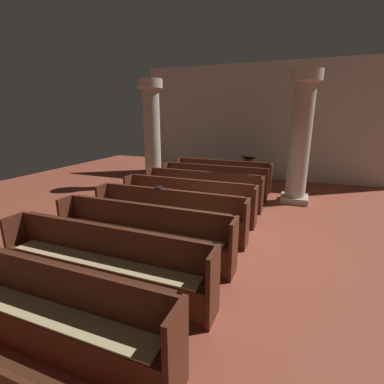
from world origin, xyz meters
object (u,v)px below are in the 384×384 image
pew_row_5 (142,231)px  hymn_book (159,187)px  pew_row_3 (187,198)px  pillar_far_side (152,133)px  pew_row_7 (37,305)px  pillar_aisle_side (300,137)px  lectern (247,172)px  pew_row_0 (222,174)px  pew_row_4 (168,212)px  pew_row_1 (213,180)px  pew_row_2 (202,188)px  pew_row_6 (102,259)px

pew_row_5 → hymn_book: size_ratio=17.33×
pew_row_3 → pillar_far_side: pillar_far_side is taller
pillar_far_side → hymn_book: size_ratio=18.66×
pew_row_7 → pillar_aisle_side: size_ratio=0.93×
lectern → hymn_book: bearing=-101.3°
pew_row_0 → lectern: lectern is taller
pew_row_3 → pew_row_4: same height
pillar_aisle_side → pew_row_0: bearing=161.4°
pew_row_4 → pew_row_5: 1.10m
pew_row_1 → pew_row_3: (0.00, -2.20, 0.00)m
pew_row_0 → pew_row_7: 7.70m
pew_row_0 → pew_row_2: 2.20m
pew_row_1 → pillar_aisle_side: pillar_aisle_side is taller
pew_row_7 → hymn_book: hymn_book is taller
hymn_book → lectern: bearing=78.7°
pew_row_4 → pew_row_7: same height
pew_row_5 → pew_row_7: 2.20m
pew_row_6 → pew_row_2: bearing=90.0°
pew_row_0 → hymn_book: bearing=-94.2°
lectern → hymn_book: size_ratio=5.41×
pew_row_5 → pew_row_7: same height
pillar_far_side → lectern: 3.87m
pillar_aisle_side → hymn_book: bearing=-130.0°
pew_row_4 → pew_row_7: 3.30m
pew_row_1 → lectern: 2.21m
pillar_far_side → lectern: (3.20, 1.58, -1.49)m
pew_row_1 → lectern: bearing=70.5°
pew_row_3 → lectern: size_ratio=3.20×
pew_row_1 → pillar_far_side: pillar_far_side is taller
pew_row_0 → pew_row_7: same height
pillar_far_side → pew_row_3: bearing=-47.7°
pew_row_4 → pew_row_6: 2.20m
lectern → hymn_book: (-1.04, -5.20, 0.54)m
pew_row_6 → pillar_far_side: size_ratio=0.93×
pew_row_3 → pew_row_6: bearing=-90.0°
pew_row_1 → hymn_book: 3.16m
pew_row_2 → pew_row_3: size_ratio=1.00×
pew_row_7 → pew_row_1: bearing=90.0°
pillar_far_side → lectern: bearing=26.3°
pew_row_1 → pew_row_5: size_ratio=1.00×
pew_row_2 → pew_row_3: bearing=-90.0°
pew_row_6 → pew_row_7: same height
pillar_far_side → pew_row_2: bearing=-33.1°
pew_row_3 → pillar_aisle_side: 3.79m
pew_row_1 → hymn_book: size_ratio=17.33×
pew_row_0 → pew_row_2: size_ratio=1.00×
hymn_book → pew_row_3: bearing=71.4°
pillar_far_side → hymn_book: bearing=-59.2°
pew_row_6 → pew_row_7: 1.10m
pew_row_2 → pew_row_7: same height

